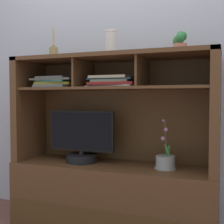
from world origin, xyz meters
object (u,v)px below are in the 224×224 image
at_px(diffuser_bottle, 54,52).
at_px(tv_monitor, 81,141).
at_px(magazine_stack_centre, 56,82).
at_px(ceramic_vase, 111,43).
at_px(potted_succulent, 180,42).
at_px(potted_orchid, 165,162).
at_px(magazine_stack_left, 113,82).
at_px(media_console, 112,176).

bearing_deg(diffuser_bottle, tv_monitor, -0.52).
relative_size(magazine_stack_centre, diffuser_bottle, 1.43).
relative_size(tv_monitor, magazine_stack_centre, 1.51).
bearing_deg(ceramic_vase, tv_monitor, 177.97).
bearing_deg(potted_succulent, magazine_stack_centre, -178.03).
distance_m(potted_orchid, magazine_stack_left, 0.72).
bearing_deg(potted_orchid, tv_monitor, -178.54).
xyz_separation_m(potted_succulent, ceramic_vase, (-0.51, -0.04, 0.02)).
distance_m(magazine_stack_centre, diffuser_bottle, 0.25).
height_order(potted_orchid, magazine_stack_left, magazine_stack_left).
relative_size(magazine_stack_left, ceramic_vase, 2.25).
bearing_deg(media_console, potted_orchid, -0.22).
relative_size(magazine_stack_left, diffuser_bottle, 1.59).
height_order(media_console, potted_orchid, media_console).
xyz_separation_m(media_console, magazine_stack_centre, (-0.48, -0.03, 0.73)).
bearing_deg(tv_monitor, ceramic_vase, -2.03).
bearing_deg(magazine_stack_left, ceramic_vase, -94.78).
distance_m(magazine_stack_left, ceramic_vase, 0.29).
relative_size(diffuser_bottle, potted_succulent, 1.74).
bearing_deg(media_console, magazine_stack_left, 69.84).
bearing_deg(ceramic_vase, potted_orchid, 3.65).
xyz_separation_m(magazine_stack_left, ceramic_vase, (-0.00, -0.04, 0.29)).
xyz_separation_m(potted_orchid, potted_succulent, (0.09, 0.01, 0.86)).
bearing_deg(tv_monitor, media_console, 4.14).
bearing_deg(ceramic_vase, diffuser_bottle, 178.71).
bearing_deg(media_console, tv_monitor, -175.86).
bearing_deg(potted_succulent, tv_monitor, -178.01).
distance_m(tv_monitor, potted_orchid, 0.68).
distance_m(media_console, ceramic_vase, 1.02).
relative_size(potted_orchid, potted_succulent, 2.45).
height_order(media_console, tv_monitor, media_console).
height_order(media_console, diffuser_bottle, diffuser_bottle).
xyz_separation_m(media_console, magazine_stack_left, (0.00, 0.01, 0.73)).
height_order(magazine_stack_left, magazine_stack_centre, magazine_stack_centre).
xyz_separation_m(media_console, potted_orchid, (0.41, -0.00, 0.15)).
bearing_deg(magazine_stack_left, diffuser_bottle, -177.24).
xyz_separation_m(potted_orchid, magazine_stack_centre, (-0.90, -0.02, 0.59)).
height_order(potted_orchid, magazine_stack_centre, magazine_stack_centre).
height_order(magazine_stack_left, ceramic_vase, ceramic_vase).
bearing_deg(potted_succulent, ceramic_vase, -175.97).
relative_size(tv_monitor, diffuser_bottle, 2.15).
relative_size(media_console, potted_succulent, 10.63).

